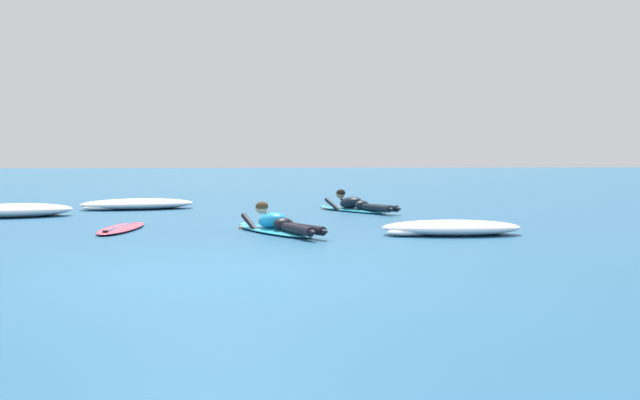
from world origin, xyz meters
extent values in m
plane|color=#235B84|center=(0.00, 10.00, 0.00)|extent=(120.00, 120.00, 0.00)
ellipsoid|color=#2DB2D1|center=(0.83, 4.04, 0.04)|extent=(1.54, 2.40, 0.07)
ellipsoid|color=#2DB2D1|center=(0.34, 5.07, 0.05)|extent=(0.27, 0.27, 0.06)
ellipsoid|color=#1E9EDB|center=(0.81, 4.08, 0.20)|extent=(0.65, 0.79, 0.35)
ellipsoid|color=black|center=(0.98, 3.73, 0.17)|extent=(0.43, 0.40, 0.20)
cylinder|color=black|center=(1.16, 3.15, 0.14)|extent=(0.47, 0.89, 0.14)
ellipsoid|color=black|center=(1.34, 2.73, 0.14)|extent=(0.18, 0.24, 0.08)
cylinder|color=black|center=(1.31, 3.21, 0.14)|extent=(0.56, 0.86, 0.14)
ellipsoid|color=black|center=(1.52, 2.81, 0.14)|extent=(0.18, 0.24, 0.08)
cylinder|color=black|center=(0.45, 4.33, 0.12)|extent=(0.33, 0.57, 0.34)
sphere|color=tan|center=(0.29, 4.68, 0.02)|extent=(0.09, 0.09, 0.09)
cylinder|color=black|center=(0.86, 4.50, 0.12)|extent=(0.33, 0.57, 0.34)
sphere|color=tan|center=(0.70, 4.83, 0.02)|extent=(0.09, 0.09, 0.09)
sphere|color=tan|center=(0.64, 4.44, 0.38)|extent=(0.21, 0.21, 0.21)
ellipsoid|color=#47331E|center=(0.65, 4.43, 0.41)|extent=(0.28, 0.27, 0.16)
ellipsoid|color=#2DB2D1|center=(2.79, 8.41, 0.04)|extent=(1.60, 2.30, 0.07)
ellipsoid|color=#2DB2D1|center=(2.24, 9.39, 0.05)|extent=(0.26, 0.26, 0.06)
ellipsoid|color=black|center=(2.77, 8.45, 0.20)|extent=(0.69, 0.79, 0.35)
ellipsoid|color=black|center=(2.97, 8.11, 0.17)|extent=(0.43, 0.41, 0.20)
cylinder|color=black|center=(3.20, 7.53, 0.14)|extent=(0.54, 0.90, 0.14)
ellipsoid|color=black|center=(3.41, 7.12, 0.14)|extent=(0.20, 0.24, 0.08)
cylinder|color=black|center=(3.34, 7.61, 0.14)|extent=(0.62, 0.86, 0.14)
ellipsoid|color=black|center=(3.59, 7.22, 0.14)|extent=(0.20, 0.24, 0.08)
cylinder|color=black|center=(2.39, 8.67, 0.12)|extent=(0.37, 0.57, 0.34)
sphere|color=tan|center=(2.20, 9.01, 0.02)|extent=(0.09, 0.09, 0.09)
cylinder|color=black|center=(2.78, 8.87, 0.12)|extent=(0.37, 0.57, 0.34)
sphere|color=tan|center=(2.60, 9.19, 0.02)|extent=(0.09, 0.09, 0.09)
sphere|color=tan|center=(2.57, 8.80, 0.38)|extent=(0.21, 0.21, 0.21)
ellipsoid|color=black|center=(2.58, 8.78, 0.41)|extent=(0.29, 0.28, 0.16)
ellipsoid|color=#E54C66|center=(-1.75, 4.70, 0.04)|extent=(0.78, 2.17, 0.07)
cube|color=#1E9EDB|center=(-1.75, 4.70, 0.07)|extent=(0.24, 1.79, 0.01)
cone|color=black|center=(-1.85, 3.82, 0.01)|extent=(0.11, 0.11, 0.16)
ellipsoid|color=white|center=(3.66, 3.37, 0.12)|extent=(2.30, 1.11, 0.24)
ellipsoid|color=white|center=(4.23, 3.47, 0.08)|extent=(0.86, 0.58, 0.17)
ellipsoid|color=white|center=(2.99, 3.33, 0.07)|extent=(0.89, 0.65, 0.13)
ellipsoid|color=white|center=(-4.41, 7.62, 0.14)|extent=(2.51, 1.70, 0.28)
ellipsoid|color=white|center=(-3.91, 7.94, 0.10)|extent=(0.97, 0.82, 0.20)
ellipsoid|color=white|center=(-2.20, 9.61, 0.13)|extent=(2.81, 1.66, 0.25)
ellipsoid|color=white|center=(-1.60, 9.92, 0.09)|extent=(0.99, 0.64, 0.18)
ellipsoid|color=white|center=(-2.95, 9.33, 0.07)|extent=(1.07, 0.82, 0.14)
camera|label=1|loc=(0.39, -7.83, 1.26)|focal=40.32mm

